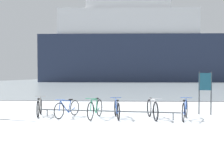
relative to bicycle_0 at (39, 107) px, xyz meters
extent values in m
cube|color=silver|center=(3.30, -4.51, -0.41)|extent=(80.00, 22.00, 0.08)
cube|color=gray|center=(3.30, 61.49, -0.41)|extent=(80.00, 110.00, 0.08)
cube|color=#47474C|center=(3.30, 6.49, -0.39)|extent=(80.00, 0.50, 0.05)
cylinder|color=#4C5156|center=(2.89, -0.35, -0.09)|extent=(5.67, 0.75, 0.05)
cylinder|color=#4C5156|center=(0.34, -0.04, -0.23)|extent=(0.04, 0.04, 0.28)
cylinder|color=#4C5156|center=(5.44, -0.67, -0.23)|extent=(0.04, 0.04, 0.28)
torus|color=black|center=(-0.11, 0.50, -0.02)|extent=(0.20, 0.68, 0.69)
torus|color=black|center=(0.12, -0.51, -0.02)|extent=(0.20, 0.68, 0.69)
cylinder|color=gray|center=(-0.04, 0.17, 0.10)|extent=(0.16, 0.54, 0.58)
cylinder|color=gray|center=(0.04, -0.16, 0.08)|extent=(0.08, 0.19, 0.52)
cylinder|color=gray|center=(-0.02, 0.10, 0.36)|extent=(0.18, 0.67, 0.08)
cylinder|color=gray|center=(0.07, -0.30, -0.10)|extent=(0.14, 0.45, 0.19)
cylinder|color=gray|center=(-0.11, 0.47, 0.18)|extent=(0.06, 0.12, 0.41)
cube|color=black|center=(0.05, -0.23, 0.37)|extent=(0.12, 0.21, 0.05)
cylinder|color=gray|center=(-0.10, 0.43, 0.43)|extent=(0.45, 0.12, 0.02)
torus|color=black|center=(1.03, -0.72, -0.04)|extent=(0.28, 0.61, 0.65)
torus|color=black|center=(1.44, 0.29, -0.04)|extent=(0.28, 0.61, 0.65)
cylinder|color=#3359B2|center=(1.16, -0.39, 0.07)|extent=(0.25, 0.54, 0.55)
cylinder|color=#3359B2|center=(1.30, -0.07, 0.05)|extent=(0.11, 0.20, 0.49)
cylinder|color=#3359B2|center=(1.19, -0.32, 0.32)|extent=(0.30, 0.67, 0.08)
cylinder|color=#3359B2|center=(1.35, 0.07, -0.12)|extent=(0.21, 0.45, 0.18)
cylinder|color=#3359B2|center=(1.04, -0.68, 0.15)|extent=(0.08, 0.12, 0.39)
cube|color=black|center=(1.33, 0.01, 0.33)|extent=(0.15, 0.22, 0.05)
cylinder|color=#3359B2|center=(1.06, -0.65, 0.39)|extent=(0.43, 0.20, 0.02)
torus|color=black|center=(2.29, -0.93, -0.01)|extent=(0.19, 0.70, 0.71)
torus|color=black|center=(2.52, 0.12, -0.01)|extent=(0.19, 0.70, 0.71)
cylinder|color=#2D8C60|center=(2.37, -0.59, 0.12)|extent=(0.15, 0.56, 0.60)
cylinder|color=#2D8C60|center=(2.44, -0.25, 0.09)|extent=(0.08, 0.20, 0.54)
cylinder|color=#2D8C60|center=(2.38, -0.51, 0.38)|extent=(0.18, 0.70, 0.09)
cylinder|color=#2D8C60|center=(2.47, -0.10, -0.09)|extent=(0.13, 0.47, 0.19)
cylinder|color=#2D8C60|center=(2.30, -0.89, 0.20)|extent=(0.06, 0.12, 0.43)
cube|color=black|center=(2.46, -0.17, 0.39)|extent=(0.12, 0.21, 0.05)
cylinder|color=#2D8C60|center=(2.31, -0.85, 0.45)|extent=(0.45, 0.12, 0.02)
torus|color=black|center=(3.20, 0.07, -0.02)|extent=(0.15, 0.69, 0.69)
torus|color=black|center=(3.35, -0.94, -0.02)|extent=(0.15, 0.69, 0.69)
cylinder|color=#3359B2|center=(3.25, -0.25, 0.10)|extent=(0.12, 0.54, 0.58)
cylinder|color=#3359B2|center=(3.30, -0.58, 0.07)|extent=(0.06, 0.19, 0.52)
cylinder|color=#3359B2|center=(3.26, -0.33, 0.35)|extent=(0.13, 0.67, 0.08)
cylinder|color=#3359B2|center=(3.32, -0.72, -0.10)|extent=(0.10, 0.45, 0.19)
cylinder|color=#3359B2|center=(3.20, 0.04, 0.17)|extent=(0.05, 0.12, 0.41)
cube|color=black|center=(3.31, -0.66, 0.37)|extent=(0.11, 0.21, 0.05)
cylinder|color=#3359B2|center=(3.21, 0.00, 0.42)|extent=(0.46, 0.09, 0.02)
torus|color=black|center=(4.74, -0.98, 0.00)|extent=(0.15, 0.73, 0.73)
torus|color=black|center=(4.59, 0.10, 0.00)|extent=(0.15, 0.73, 0.73)
cylinder|color=silver|center=(4.69, -0.63, 0.13)|extent=(0.11, 0.57, 0.61)
cylinder|color=silver|center=(4.64, -0.28, 0.10)|extent=(0.06, 0.20, 0.55)
cylinder|color=silver|center=(4.68, -0.54, 0.40)|extent=(0.13, 0.71, 0.09)
cylinder|color=silver|center=(4.62, -0.13, -0.09)|extent=(0.10, 0.47, 0.20)
cylinder|color=silver|center=(4.73, -0.93, 0.21)|extent=(0.05, 0.12, 0.43)
cube|color=black|center=(4.63, -0.19, 0.41)|extent=(0.11, 0.21, 0.05)
cylinder|color=silver|center=(4.73, -0.89, 0.47)|extent=(0.46, 0.09, 0.02)
torus|color=black|center=(6.06, -0.12, -0.01)|extent=(0.26, 0.68, 0.71)
torus|color=black|center=(5.73, -1.10, -0.01)|extent=(0.26, 0.68, 0.71)
cylinder|color=#3359B2|center=(5.95, -0.44, 0.12)|extent=(0.21, 0.53, 0.60)
cylinder|color=#3359B2|center=(5.84, -0.76, 0.09)|extent=(0.09, 0.19, 0.54)
cylinder|color=#3359B2|center=(5.92, -0.51, 0.38)|extent=(0.25, 0.65, 0.09)
cylinder|color=#3359B2|center=(5.80, -0.89, -0.09)|extent=(0.18, 0.44, 0.19)
cylinder|color=#3359B2|center=(6.04, -0.16, 0.19)|extent=(0.07, 0.12, 0.42)
cube|color=black|center=(5.82, -0.83, 0.39)|extent=(0.14, 0.22, 0.05)
cylinder|color=#3359B2|center=(6.03, -0.20, 0.45)|extent=(0.44, 0.17, 0.02)
cylinder|color=#33383D|center=(6.83, 0.87, 0.56)|extent=(0.05, 0.05, 1.86)
cylinder|color=#33383D|center=(7.32, 0.78, 0.56)|extent=(0.05, 0.05, 1.86)
cube|color=navy|center=(7.07, 0.83, 1.07)|extent=(0.55, 0.13, 0.75)
cube|color=#232D47|center=(5.04, 59.72, 5.71)|extent=(48.51, 11.50, 12.17)
cube|color=white|center=(3.83, 59.68, 15.14)|extent=(36.42, 9.60, 6.69)
cube|color=white|center=(3.83, 59.68, 20.19)|extent=(21.92, 7.62, 3.41)
camera|label=1|loc=(3.67, -10.71, 1.34)|focal=41.84mm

